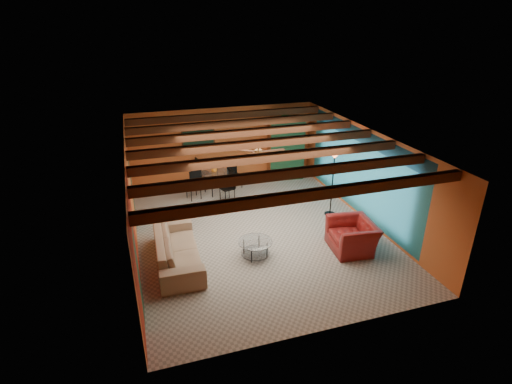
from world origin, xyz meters
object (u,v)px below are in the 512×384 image
object	(u,v)px
dining_table	(215,178)
floor_lamp	(332,184)
potted_plant	(286,115)
vase	(214,161)
sofa	(177,249)
armchair	(352,236)
coffee_table	(255,249)
armoire	(285,150)

from	to	relation	value
dining_table	floor_lamp	distance (m)	4.03
potted_plant	vase	bearing A→B (deg)	-166.72
sofa	floor_lamp	distance (m)	4.95
armchair	vase	size ratio (longest dim) A/B	5.78
potted_plant	coffee_table	bearing A→B (deg)	-118.62
dining_table	vase	distance (m)	0.63
coffee_table	potted_plant	distance (m)	5.91
sofa	potted_plant	size ratio (longest dim) A/B	5.14
vase	sofa	bearing A→B (deg)	-114.41
floor_lamp	vase	xyz separation A→B (m)	(-3.00, 2.64, 0.14)
armoire	vase	xyz separation A→B (m)	(-2.77, -0.65, 0.10)
potted_plant	armchair	bearing A→B (deg)	-91.81
floor_lamp	potted_plant	bearing A→B (deg)	94.03
sofa	floor_lamp	world-z (taller)	floor_lamp
sofa	potted_plant	world-z (taller)	potted_plant
armchair	dining_table	distance (m)	5.28
dining_table	floor_lamp	bearing A→B (deg)	-41.36
dining_table	vase	bearing A→B (deg)	0.00
armchair	coffee_table	bearing A→B (deg)	-93.74
sofa	armoire	distance (m)	6.43
coffee_table	armoire	xyz separation A→B (m)	(2.64, 4.83, 0.84)
coffee_table	armoire	world-z (taller)	armoire
vase	potted_plant	bearing A→B (deg)	13.28
armoire	potted_plant	size ratio (longest dim) A/B	4.22
sofa	armoire	bearing A→B (deg)	-43.89
sofa	armchair	bearing A→B (deg)	-98.43
coffee_table	vase	xyz separation A→B (m)	(-0.13, 4.18, 0.94)
floor_lamp	dining_table	bearing A→B (deg)	138.64
armchair	coffee_table	size ratio (longest dim) A/B	1.40
sofa	potted_plant	xyz separation A→B (m)	(4.52, 4.51, 1.99)
coffee_table	vase	bearing A→B (deg)	91.84
coffee_table	potted_plant	world-z (taller)	potted_plant
armoire	floor_lamp	xyz separation A→B (m)	(0.23, -3.30, -0.04)
vase	armoire	bearing A→B (deg)	13.28
sofa	vase	xyz separation A→B (m)	(1.75, 3.86, 0.78)
potted_plant	sofa	bearing A→B (deg)	-135.04
armchair	floor_lamp	xyz separation A→B (m)	(0.40, 1.95, 0.63)
sofa	armchair	distance (m)	4.42
armoire	floor_lamp	bearing A→B (deg)	-79.25
armoire	coffee_table	bearing A→B (deg)	-111.90
armoire	potted_plant	world-z (taller)	potted_plant
armchair	vase	distance (m)	5.34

